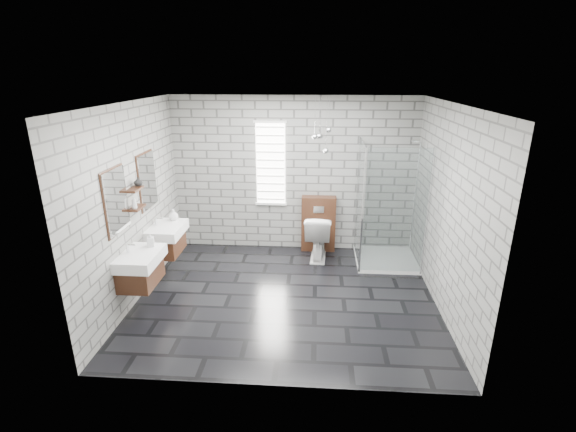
# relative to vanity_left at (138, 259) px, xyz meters

# --- Properties ---
(floor) EXTENTS (4.20, 3.60, 0.02)m
(floor) POSITION_rel_vanity_left_xyz_m (1.91, 0.49, -0.77)
(floor) COLOR black
(floor) RESTS_ON ground
(ceiling) EXTENTS (4.20, 3.60, 0.02)m
(ceiling) POSITION_rel_vanity_left_xyz_m (1.91, 0.49, 1.95)
(ceiling) COLOR white
(ceiling) RESTS_ON wall_back
(wall_back) EXTENTS (4.20, 0.02, 2.70)m
(wall_back) POSITION_rel_vanity_left_xyz_m (1.91, 2.30, 0.59)
(wall_back) COLOR gray
(wall_back) RESTS_ON floor
(wall_front) EXTENTS (4.20, 0.02, 2.70)m
(wall_front) POSITION_rel_vanity_left_xyz_m (1.91, -1.32, 0.59)
(wall_front) COLOR gray
(wall_front) RESTS_ON floor
(wall_left) EXTENTS (0.02, 3.60, 2.70)m
(wall_left) POSITION_rel_vanity_left_xyz_m (-0.20, 0.49, 0.59)
(wall_left) COLOR gray
(wall_left) RESTS_ON floor
(wall_right) EXTENTS (0.02, 3.60, 2.70)m
(wall_right) POSITION_rel_vanity_left_xyz_m (4.02, 0.49, 0.59)
(wall_right) COLOR gray
(wall_right) RESTS_ON floor
(vanity_left) EXTENTS (0.47, 0.70, 1.57)m
(vanity_left) POSITION_rel_vanity_left_xyz_m (0.00, 0.00, 0.00)
(vanity_left) COLOR #432414
(vanity_left) RESTS_ON wall_left
(vanity_right) EXTENTS (0.47, 0.70, 1.57)m
(vanity_right) POSITION_rel_vanity_left_xyz_m (0.00, 1.00, 0.00)
(vanity_right) COLOR #432414
(vanity_right) RESTS_ON wall_left
(shelf_lower) EXTENTS (0.14, 0.30, 0.03)m
(shelf_lower) POSITION_rel_vanity_left_xyz_m (-0.12, 0.44, 0.56)
(shelf_lower) COLOR #432414
(shelf_lower) RESTS_ON wall_left
(shelf_upper) EXTENTS (0.14, 0.30, 0.03)m
(shelf_upper) POSITION_rel_vanity_left_xyz_m (-0.12, 0.44, 0.82)
(shelf_upper) COLOR #432414
(shelf_upper) RESTS_ON wall_left
(window) EXTENTS (0.56, 0.05, 1.48)m
(window) POSITION_rel_vanity_left_xyz_m (1.51, 2.27, 0.79)
(window) COLOR white
(window) RESTS_ON wall_back
(cistern_panel) EXTENTS (0.60, 0.20, 1.00)m
(cistern_panel) POSITION_rel_vanity_left_xyz_m (2.36, 2.19, -0.26)
(cistern_panel) COLOR #432414
(cistern_panel) RESTS_ON floor
(flush_plate) EXTENTS (0.18, 0.01, 0.12)m
(flush_plate) POSITION_rel_vanity_left_xyz_m (2.36, 2.08, 0.04)
(flush_plate) COLOR silver
(flush_plate) RESTS_ON cistern_panel
(shower_enclosure) EXTENTS (1.00, 1.00, 2.03)m
(shower_enclosure) POSITION_rel_vanity_left_xyz_m (3.41, 1.67, -0.25)
(shower_enclosure) COLOR white
(shower_enclosure) RESTS_ON floor
(pendant_cluster) EXTENTS (0.31, 0.22, 0.87)m
(pendant_cluster) POSITION_rel_vanity_left_xyz_m (2.37, 1.87, 1.32)
(pendant_cluster) COLOR silver
(pendant_cluster) RESTS_ON ceiling
(toilet) EXTENTS (0.48, 0.79, 0.79)m
(toilet) POSITION_rel_vanity_left_xyz_m (2.36, 1.87, -0.36)
(toilet) COLOR white
(toilet) RESTS_ON floor
(soap_bottle_a) EXTENTS (0.11, 0.11, 0.19)m
(soap_bottle_a) POSITION_rel_vanity_left_xyz_m (0.11, 0.22, 0.19)
(soap_bottle_a) COLOR #B2B2B2
(soap_bottle_a) RESTS_ON vanity_left
(soap_bottle_b) EXTENTS (0.18, 0.18, 0.18)m
(soap_bottle_b) POSITION_rel_vanity_left_xyz_m (0.08, 1.25, 0.19)
(soap_bottle_b) COLOR #B2B2B2
(soap_bottle_b) RESTS_ON vanity_right
(soap_bottle_c) EXTENTS (0.08, 0.08, 0.18)m
(soap_bottle_c) POSITION_rel_vanity_left_xyz_m (-0.11, 0.35, 0.67)
(soap_bottle_c) COLOR #B2B2B2
(soap_bottle_c) RESTS_ON shelf_lower
(vase) EXTENTS (0.14, 0.14, 0.12)m
(vase) POSITION_rel_vanity_left_xyz_m (-0.11, 0.55, 0.90)
(vase) COLOR #B2B2B2
(vase) RESTS_ON shelf_upper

